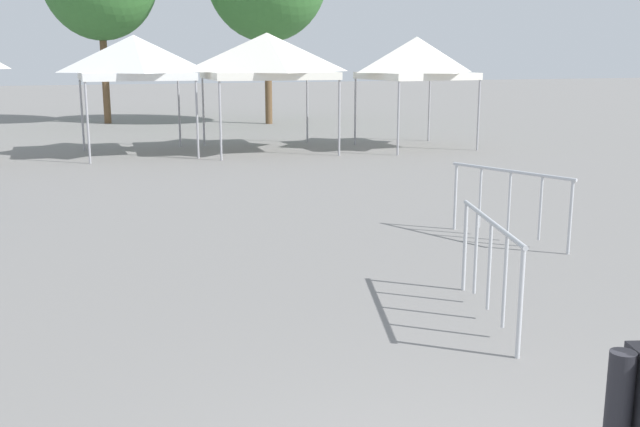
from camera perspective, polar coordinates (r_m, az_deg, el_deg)
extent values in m
cylinder|color=#9E9EA3|center=(19.58, -17.58, 6.98)|extent=(0.06, 0.06, 2.26)
cylinder|color=#9E9EA3|center=(19.92, -9.50, 7.45)|extent=(0.06, 0.06, 2.26)
cylinder|color=#9E9EA3|center=(22.36, -17.97, 7.53)|extent=(0.06, 0.06, 2.26)
cylinder|color=#9E9EA3|center=(22.65, -10.86, 7.95)|extent=(0.06, 0.06, 2.26)
pyramid|color=white|center=(21.02, -14.21, 11.92)|extent=(2.96, 2.96, 0.99)
cube|color=white|center=(21.03, -14.12, 10.31)|extent=(2.93, 2.93, 0.20)
cylinder|color=#9E9EA3|center=(19.44, -7.73, 7.39)|extent=(0.06, 0.06, 2.26)
cylinder|color=#9E9EA3|center=(20.20, 1.50, 7.67)|extent=(0.06, 0.06, 2.26)
cylinder|color=#9E9EA3|center=(22.66, -9.03, 8.02)|extent=(0.06, 0.06, 2.26)
cylinder|color=#9E9EA3|center=(23.31, -1.00, 8.28)|extent=(0.06, 0.06, 2.26)
pyramid|color=white|center=(21.28, -4.13, 12.36)|extent=(3.59, 3.59, 1.07)
cube|color=white|center=(21.29, -4.11, 10.65)|extent=(3.56, 3.56, 0.20)
cylinder|color=#9E9EA3|center=(20.39, 6.09, 7.60)|extent=(0.06, 0.06, 2.22)
cylinder|color=#9E9EA3|center=(21.83, 12.18, 7.69)|extent=(0.06, 0.06, 2.22)
cylinder|color=#9E9EA3|center=(22.72, 2.75, 8.11)|extent=(0.06, 0.06, 2.22)
cylinder|color=#9E9EA3|center=(24.01, 8.46, 8.22)|extent=(0.06, 0.06, 2.22)
pyramid|color=white|center=(22.14, 7.49, 12.11)|extent=(2.98, 2.98, 1.02)
cube|color=white|center=(22.15, 7.45, 10.53)|extent=(2.95, 2.95, 0.20)
cylinder|color=black|center=(3.43, 22.07, -14.24)|extent=(0.11, 0.11, 0.56)
cylinder|color=brown|center=(31.15, -16.31, 10.33)|extent=(0.28, 0.28, 3.94)
cylinder|color=brown|center=(29.85, -4.03, 10.70)|extent=(0.28, 0.28, 3.92)
cylinder|color=#B7BABF|center=(11.13, 14.58, 3.19)|extent=(0.82, 1.97, 0.05)
cylinder|color=#B7BABF|center=(10.70, 18.83, -0.29)|extent=(0.04, 0.04, 1.05)
cylinder|color=#B7BABF|center=(11.79, 10.45, 1.28)|extent=(0.04, 0.04, 1.05)
cylinder|color=#B7BABF|center=(10.93, 16.71, 0.38)|extent=(0.04, 0.04, 0.92)
cylinder|color=#B7BABF|center=(11.21, 14.45, 0.80)|extent=(0.04, 0.04, 0.92)
cylinder|color=#B7BABF|center=(11.50, 12.30, 1.19)|extent=(0.04, 0.04, 0.92)
cylinder|color=#B7BABF|center=(7.69, 13.15, -0.65)|extent=(0.63, 2.03, 0.05)
cylinder|color=#B7BABF|center=(8.74, 11.16, -2.56)|extent=(0.04, 0.04, 1.05)
cylinder|color=#B7BABF|center=(6.91, 15.26, -6.73)|extent=(0.04, 0.04, 1.05)
cylinder|color=#B7BABF|center=(8.29, 11.98, -3.03)|extent=(0.04, 0.04, 0.92)
cylinder|color=#B7BABF|center=(7.80, 12.98, -4.03)|extent=(0.04, 0.04, 0.92)
cylinder|color=#B7BABF|center=(7.32, 14.12, -5.17)|extent=(0.04, 0.04, 0.92)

